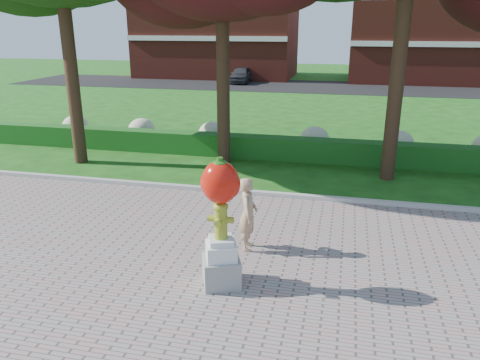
% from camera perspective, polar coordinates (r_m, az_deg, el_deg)
% --- Properties ---
extents(ground, '(100.00, 100.00, 0.00)m').
position_cam_1_polar(ground, '(10.66, 0.19, -7.56)').
color(ground, '#184812').
rests_on(ground, ground).
extents(walkway, '(40.00, 14.00, 0.04)m').
position_cam_1_polar(walkway, '(7.40, -7.17, -20.76)').
color(walkway, gray).
rests_on(walkway, ground).
extents(curb, '(40.00, 0.18, 0.15)m').
position_cam_1_polar(curb, '(13.34, 3.05, -1.72)').
color(curb, '#ADADA5').
rests_on(curb, ground).
extents(lawn_hedge, '(24.00, 0.70, 0.80)m').
position_cam_1_polar(lawn_hedge, '(17.02, 5.43, 3.86)').
color(lawn_hedge, '#154814').
rests_on(lawn_hedge, ground).
extents(hydrangea_row, '(20.10, 1.10, 0.99)m').
position_cam_1_polar(hydrangea_row, '(17.89, 7.70, 4.99)').
color(hydrangea_row, beige).
rests_on(hydrangea_row, ground).
extents(street, '(50.00, 8.00, 0.02)m').
position_cam_1_polar(street, '(37.69, 9.85, 11.14)').
color(street, black).
rests_on(street, ground).
extents(building_left, '(14.00, 8.00, 7.00)m').
position_cam_1_polar(building_left, '(45.01, -2.76, 17.00)').
color(building_left, maroon).
rests_on(building_left, ground).
extents(building_right, '(12.00, 8.00, 6.40)m').
position_cam_1_polar(building_right, '(43.76, 21.50, 15.36)').
color(building_right, maroon).
rests_on(building_right, ground).
extents(hydrant_sculpture, '(0.87, 0.87, 2.47)m').
position_cam_1_polar(hydrant_sculpture, '(8.42, -2.37, -4.85)').
color(hydrant_sculpture, gray).
rests_on(hydrant_sculpture, walkway).
extents(woman, '(0.46, 0.63, 1.61)m').
position_cam_1_polar(woman, '(9.96, 0.99, -4.16)').
color(woman, tan).
rests_on(woman, walkway).
extents(parked_car, '(1.63, 3.83, 1.29)m').
position_cam_1_polar(parked_car, '(39.64, 0.17, 12.71)').
color(parked_car, '#3C3E43').
rests_on(parked_car, street).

